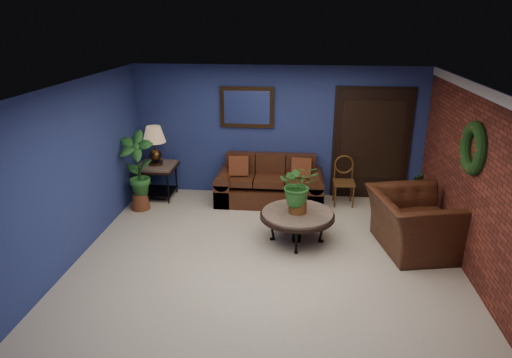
# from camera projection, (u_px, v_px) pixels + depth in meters

# --- Properties ---
(floor) EXTENTS (5.50, 5.50, 0.00)m
(floor) POSITION_uv_depth(u_px,v_px,m) (268.00, 254.00, 6.77)
(floor) COLOR #BFB19E
(floor) RESTS_ON ground
(wall_back) EXTENTS (5.50, 0.04, 2.50)m
(wall_back) POSITION_uv_depth(u_px,v_px,m) (279.00, 132.00, 8.69)
(wall_back) COLOR navy
(wall_back) RESTS_ON ground
(wall_left) EXTENTS (0.04, 5.00, 2.50)m
(wall_left) POSITION_uv_depth(u_px,v_px,m) (80.00, 169.00, 6.60)
(wall_left) COLOR navy
(wall_left) RESTS_ON ground
(wall_right_brick) EXTENTS (0.04, 5.00, 2.50)m
(wall_right_brick) POSITION_uv_depth(u_px,v_px,m) (474.00, 182.00, 6.09)
(wall_right_brick) COLOR maroon
(wall_right_brick) RESTS_ON ground
(ceiling) EXTENTS (5.50, 5.00, 0.02)m
(ceiling) POSITION_uv_depth(u_px,v_px,m) (270.00, 84.00, 5.92)
(ceiling) COLOR white
(ceiling) RESTS_ON wall_back
(crown_molding) EXTENTS (0.03, 5.00, 0.14)m
(crown_molding) POSITION_uv_depth(u_px,v_px,m) (487.00, 93.00, 5.70)
(crown_molding) COLOR white
(crown_molding) RESTS_ON wall_right_brick
(wall_mirror) EXTENTS (1.02, 0.06, 0.77)m
(wall_mirror) POSITION_uv_depth(u_px,v_px,m) (247.00, 107.00, 8.55)
(wall_mirror) COLOR #432B15
(wall_mirror) RESTS_ON wall_back
(closet_door) EXTENTS (1.44, 0.06, 2.18)m
(closet_door) POSITION_uv_depth(u_px,v_px,m) (371.00, 145.00, 8.57)
(closet_door) COLOR black
(closet_door) RESTS_ON wall_back
(wreath) EXTENTS (0.16, 0.72, 0.72)m
(wreath) POSITION_uv_depth(u_px,v_px,m) (474.00, 148.00, 5.99)
(wreath) COLOR black
(wreath) RESTS_ON wall_right_brick
(sofa) EXTENTS (2.00, 0.86, 0.90)m
(sofa) POSITION_uv_depth(u_px,v_px,m) (270.00, 186.00, 8.63)
(sofa) COLOR #461F14
(sofa) RESTS_ON ground
(coffee_table) EXTENTS (1.15, 1.15, 0.50)m
(coffee_table) POSITION_uv_depth(u_px,v_px,m) (297.00, 216.00, 7.02)
(coffee_table) COLOR #4F4B45
(coffee_table) RESTS_ON ground
(end_table) EXTENTS (0.73, 0.73, 0.67)m
(end_table) POSITION_uv_depth(u_px,v_px,m) (157.00, 172.00, 8.73)
(end_table) COLOR #4F4B45
(end_table) RESTS_ON ground
(table_lamp) EXTENTS (0.43, 0.43, 0.72)m
(table_lamp) POSITION_uv_depth(u_px,v_px,m) (154.00, 141.00, 8.52)
(table_lamp) COLOR #432B15
(table_lamp) RESTS_ON end_table
(side_chair) EXTENTS (0.40, 0.40, 0.91)m
(side_chair) POSITION_uv_depth(u_px,v_px,m) (344.00, 177.00, 8.46)
(side_chair) COLOR #553718
(side_chair) RESTS_ON ground
(armchair) EXTENTS (1.41, 1.54, 0.86)m
(armchair) POSITION_uv_depth(u_px,v_px,m) (414.00, 223.00, 6.80)
(armchair) COLOR #461F14
(armchair) RESTS_ON ground
(coffee_plant) EXTENTS (0.66, 0.59, 0.78)m
(coffee_plant) POSITION_uv_depth(u_px,v_px,m) (298.00, 186.00, 6.86)
(coffee_plant) COLOR brown
(coffee_plant) RESTS_ON coffee_table
(floor_plant) EXTENTS (0.43, 0.36, 0.85)m
(floor_plant) POSITION_uv_depth(u_px,v_px,m) (411.00, 194.00, 7.84)
(floor_plant) COLOR brown
(floor_plant) RESTS_ON ground
(tall_plant) EXTENTS (0.66, 0.48, 1.45)m
(tall_plant) POSITION_uv_depth(u_px,v_px,m) (137.00, 168.00, 8.11)
(tall_plant) COLOR brown
(tall_plant) RESTS_ON ground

